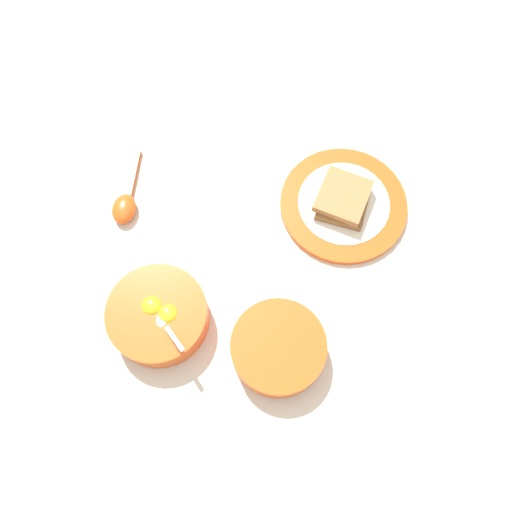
% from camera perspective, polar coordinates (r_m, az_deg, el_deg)
% --- Properties ---
extents(ground_plane, '(3.00, 3.00, 0.00)m').
position_cam_1_polar(ground_plane, '(0.84, -5.84, -2.90)').
color(ground_plane, beige).
extents(egg_bowl, '(0.16, 0.16, 0.08)m').
position_cam_1_polar(egg_bowl, '(0.81, -11.09, -6.67)').
color(egg_bowl, '#DB5119').
rests_on(egg_bowl, ground_plane).
extents(toast_plate, '(0.22, 0.22, 0.01)m').
position_cam_1_polar(toast_plate, '(0.90, 9.95, 5.83)').
color(toast_plate, '#DB5119').
rests_on(toast_plate, ground_plane).
extents(toast_sandwich, '(0.11, 0.11, 0.03)m').
position_cam_1_polar(toast_sandwich, '(0.88, 9.94, 6.45)').
color(toast_sandwich, brown).
rests_on(toast_sandwich, toast_plate).
extents(soup_spoon, '(0.15, 0.05, 0.03)m').
position_cam_1_polar(soup_spoon, '(0.91, -14.66, 6.04)').
color(soup_spoon, '#DB5119').
rests_on(soup_spoon, ground_plane).
extents(congee_bowl, '(0.15, 0.15, 0.05)m').
position_cam_1_polar(congee_bowl, '(0.79, 2.54, -10.44)').
color(congee_bowl, '#DB5119').
rests_on(congee_bowl, ground_plane).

